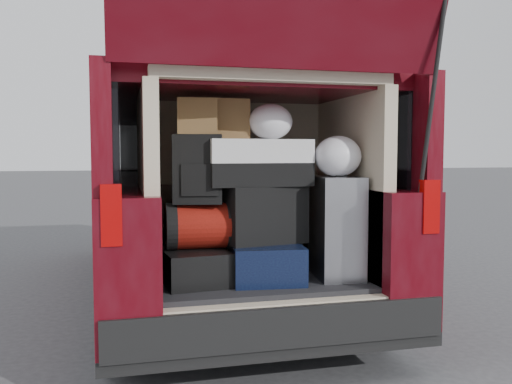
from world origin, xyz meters
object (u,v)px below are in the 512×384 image
at_px(silver_roller, 336,227).
at_px(red_duffel, 201,226).
at_px(navy_hardshell, 265,261).
at_px(black_soft_case, 263,214).
at_px(black_hardshell, 193,265).
at_px(backpack, 198,169).
at_px(twotone_duffel, 257,163).

bearing_deg(silver_roller, red_duffel, -179.86).
relative_size(navy_hardshell, black_soft_case, 1.06).
distance_m(silver_roller, red_duffel, 0.84).
relative_size(navy_hardshell, red_duffel, 1.22).
relative_size(black_hardshell, red_duffel, 1.19).
bearing_deg(navy_hardshell, red_duffel, 178.34).
relative_size(silver_roller, red_duffel, 1.49).
xyz_separation_m(silver_roller, backpack, (-0.85, 0.05, 0.36)).
bearing_deg(red_duffel, black_hardshell, -164.28).
xyz_separation_m(black_hardshell, backpack, (0.03, -0.02, 0.58)).
relative_size(red_duffel, backpack, 1.04).
xyz_separation_m(black_soft_case, backpack, (-0.40, -0.03, 0.28)).
height_order(black_hardshell, backpack, backpack).
distance_m(navy_hardshell, silver_roller, 0.49).
distance_m(black_hardshell, twotone_duffel, 0.73).
bearing_deg(red_duffel, navy_hardshell, -6.28).
bearing_deg(black_soft_case, backpack, 173.55).
relative_size(black_hardshell, backpack, 1.23).
xyz_separation_m(navy_hardshell, silver_roller, (0.45, -0.03, 0.20)).
bearing_deg(red_duffel, silver_roller, -4.47).
xyz_separation_m(navy_hardshell, twotone_duffel, (-0.04, 0.05, 0.60)).
bearing_deg(black_soft_case, black_hardshell, 170.58).
xyz_separation_m(black_hardshell, silver_roller, (0.88, -0.07, 0.21)).
bearing_deg(black_soft_case, navy_hardshell, -97.10).
xyz_separation_m(backpack, twotone_duffel, (0.36, 0.04, 0.04)).
bearing_deg(navy_hardshell, black_soft_case, 98.96).
bearing_deg(backpack, silver_roller, 8.11).
bearing_deg(black_soft_case, twotone_duffel, 154.09).
bearing_deg(black_hardshell, navy_hardshell, -11.23).
bearing_deg(silver_roller, black_soft_case, 176.28).
height_order(backpack, twotone_duffel, backpack).
relative_size(black_soft_case, backpack, 1.19).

